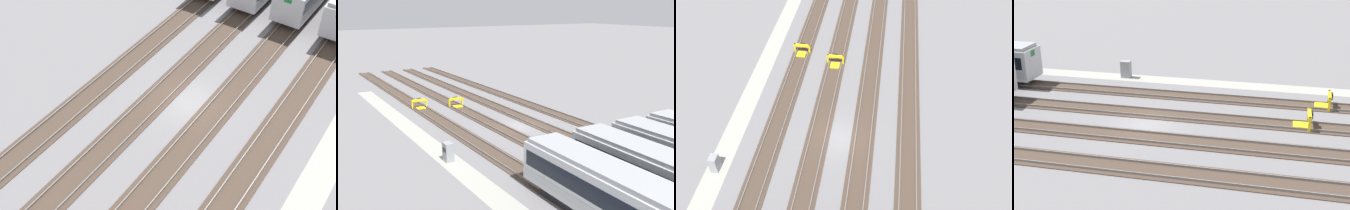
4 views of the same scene
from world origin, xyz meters
TOP-DOWN VIEW (x-y plane):
  - ground_plane at (0.00, 0.00)m, footprint 400.00×400.00m
  - service_walkway at (0.00, -10.32)m, footprint 54.00×2.00m
  - rail_track_nearest at (0.00, -6.45)m, footprint 90.00×2.23m
  - rail_track_near_inner at (0.00, -2.15)m, footprint 90.00×2.24m
  - rail_track_middle at (0.00, 2.15)m, footprint 90.00×2.24m
  - rail_track_far_inner at (0.00, 6.45)m, footprint 90.00×2.23m
  - subway_car_front_row_centre at (21.27, -6.43)m, footprint 18.03×3.01m
  - bumper_stop_nearest_track at (-13.11, -6.46)m, footprint 1.38×2.01m
  - bumper_stop_near_inner_track at (-11.43, -2.15)m, footprint 1.35×2.00m
  - electrical_cabinet at (5.05, -10.43)m, footprint 0.90×0.73m

SIDE VIEW (x-z plane):
  - ground_plane at x=0.00m, z-range 0.00..0.00m
  - service_walkway at x=0.00m, z-range 0.00..0.01m
  - rail_track_nearest at x=0.00m, z-range -0.06..0.15m
  - rail_track_near_inner at x=0.00m, z-range -0.06..0.15m
  - rail_track_middle at x=0.00m, z-range -0.06..0.15m
  - rail_track_far_inner at x=0.00m, z-range -0.06..0.15m
  - bumper_stop_nearest_track at x=-13.11m, z-range -0.10..1.12m
  - bumper_stop_near_inner_track at x=-11.43m, z-range -0.10..1.12m
  - electrical_cabinet at x=5.05m, z-range 0.00..1.60m
  - subway_car_front_row_centre at x=21.27m, z-range 0.19..3.89m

